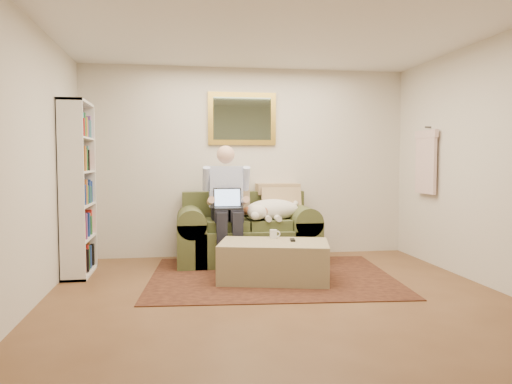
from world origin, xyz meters
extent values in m
cube|color=brown|center=(0.00, 0.00, 0.00)|extent=(4.50, 5.00, 0.01)
cube|color=white|center=(0.00, 0.00, 2.60)|extent=(4.50, 5.00, 0.01)
cube|color=beige|center=(0.00, 2.50, 1.30)|extent=(4.50, 0.01, 2.60)
cube|color=beige|center=(-2.25, 0.00, 1.30)|extent=(0.01, 5.00, 2.60)
cube|color=black|center=(0.09, 1.13, 0.01)|extent=(2.89, 2.39, 0.01)
cube|color=#474F2A|center=(-0.07, 1.97, 0.22)|extent=(1.37, 0.88, 0.45)
cube|color=#474F2A|center=(-0.07, 2.35, 0.67)|extent=(1.66, 0.19, 0.46)
cube|color=#474F2A|center=(-0.80, 1.97, 0.28)|extent=(0.36, 0.88, 0.91)
cube|color=#474F2A|center=(0.65, 1.97, 0.28)|extent=(0.36, 0.88, 0.91)
cube|color=#474F2A|center=(-0.34, 1.92, 0.51)|extent=(0.52, 0.59, 0.13)
cube|color=#474F2A|center=(0.20, 1.92, 0.51)|extent=(0.52, 0.59, 0.13)
cube|color=black|center=(-0.34, 1.72, 0.74)|extent=(0.35, 0.24, 0.02)
cube|color=black|center=(-0.34, 1.84, 0.86)|extent=(0.35, 0.07, 0.24)
cube|color=#99BFF2|center=(-0.34, 1.83, 0.86)|extent=(0.32, 0.05, 0.21)
cube|color=tan|center=(0.09, 0.96, 0.21)|extent=(1.32, 1.01, 0.43)
cylinder|color=white|center=(0.13, 1.21, 0.48)|extent=(0.08, 0.08, 0.10)
cube|color=black|center=(0.30, 1.00, 0.44)|extent=(0.07, 0.16, 0.02)
cube|color=gold|center=(-0.07, 2.48, 1.90)|extent=(0.94, 0.04, 0.72)
cube|color=gray|center=(-0.07, 2.46, 1.90)|extent=(0.80, 0.01, 0.58)
camera|label=1|loc=(-0.95, -4.39, 1.33)|focal=35.00mm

